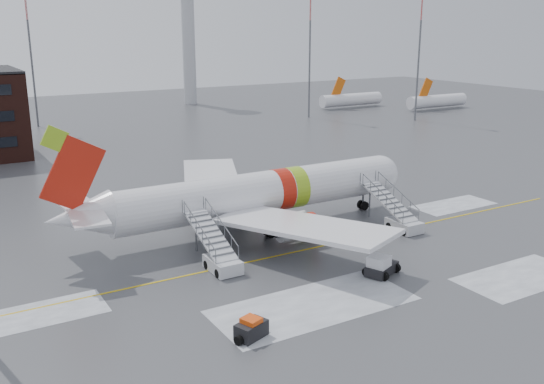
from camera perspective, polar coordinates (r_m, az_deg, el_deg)
ground at (r=52.39m, az=3.18°, el=-4.98°), size 260.00×260.00×0.00m
airliner at (r=54.93m, az=-1.91°, el=-0.24°), size 35.03×32.97×11.18m
airstair_fwd at (r=57.20m, az=11.85°, el=-2.39°), size 2.05×7.70×3.48m
airstair_aft at (r=47.32m, az=-5.07°, el=-5.92°), size 2.05×7.70×3.48m
pushback_tug at (r=46.68m, az=10.19°, el=-6.88°), size 3.20×2.86×1.62m
baggage_tractor at (r=37.40m, az=-1.96°, el=-12.80°), size 2.68×1.77×1.32m
control_tower at (r=147.40m, az=-7.92°, el=15.48°), size 6.40×6.40×30.00m
light_mast_far_ne at (r=124.08m, az=3.58°, el=13.36°), size 1.20×1.20×24.25m
light_mast_far_n at (r=120.41m, az=-21.78°, el=12.26°), size 1.20×1.20×24.25m
light_mast_far_e at (r=123.26m, az=13.69°, el=12.95°), size 1.20×1.20×24.25m
distant_aircraft at (r=139.25m, az=10.09°, el=7.66°), size 35.00×18.00×8.00m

